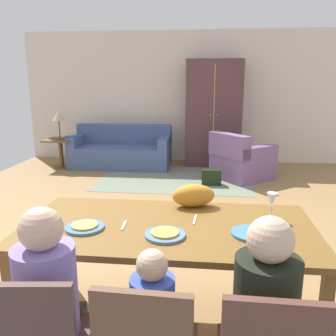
{
  "coord_description": "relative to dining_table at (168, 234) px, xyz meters",
  "views": [
    {
      "loc": [
        0.46,
        -3.44,
        1.67
      ],
      "look_at": [
        0.09,
        -0.08,
        0.85
      ],
      "focal_mm": 37.94,
      "sensor_mm": 36.0,
      "label": 1
    }
  ],
  "objects": [
    {
      "name": "knife",
      "position": [
        0.17,
        0.1,
        0.07
      ],
      "size": [
        0.03,
        0.17,
        0.01
      ],
      "primitive_type": "cube",
      "rotation": [
        0.0,
        0.0,
        -0.07
      ],
      "color": "silver",
      "rests_on": "dining_table"
    },
    {
      "name": "cat",
      "position": [
        0.15,
        0.37,
        0.15
      ],
      "size": [
        0.35,
        0.23,
        0.17
      ],
      "primitive_type": "ellipsoid",
      "rotation": [
        0.0,
        0.0,
        0.25
      ],
      "color": "orange",
      "rests_on": "dining_table"
    },
    {
      "name": "plate_near_woman",
      "position": [
        0.52,
        -0.1,
        0.08
      ],
      "size": [
        0.25,
        0.25,
        0.02
      ],
      "primitive_type": "cylinder",
      "color": "teal",
      "rests_on": "dining_table"
    },
    {
      "name": "pizza_near_child",
      "position": [
        -0.0,
        -0.18,
        0.09
      ],
      "size": [
        0.17,
        0.17,
        0.01
      ],
      "primitive_type": "cylinder",
      "color": "gold",
      "rests_on": "plate_near_child"
    },
    {
      "name": "book_upper",
      "position": [
        -2.41,
        4.5,
        -0.07
      ],
      "size": [
        0.22,
        0.16,
        0.03
      ],
      "primitive_type": "cube",
      "color": "#2E5281",
      "rests_on": "book_lower"
    },
    {
      "name": "pizza_near_man",
      "position": [
        -0.52,
        -0.12,
        0.09
      ],
      "size": [
        0.17,
        0.17,
        0.01
      ],
      "primitive_type": "cylinder",
      "color": "gold",
      "rests_on": "plate_near_man"
    },
    {
      "name": "person_woman",
      "position": [
        0.52,
        -0.66,
        -0.18
      ],
      "size": [
        0.3,
        0.4,
        1.11
      ],
      "color": "#3F3240",
      "rests_on": "ground_plane"
    },
    {
      "name": "plate_near_man",
      "position": [
        -0.52,
        -0.12,
        0.08
      ],
      "size": [
        0.25,
        0.25,
        0.02
      ],
      "primitive_type": "cylinder",
      "color": "teal",
      "rests_on": "dining_table"
    },
    {
      "name": "side_table",
      "position": [
        -2.63,
        4.47,
        -0.32
      ],
      "size": [
        0.56,
        0.56,
        0.58
      ],
      "color": "brown",
      "rests_on": "ground_plane"
    },
    {
      "name": "fork",
      "position": [
        -0.29,
        -0.05,
        0.07
      ],
      "size": [
        0.02,
        0.15,
        0.01
      ],
      "primitive_type": "cube",
      "rotation": [
        0.0,
        0.0,
        0.05
      ],
      "color": "silver",
      "rests_on": "dining_table"
    },
    {
      "name": "dining_table",
      "position": [
        0.0,
        0.0,
        0.0
      ],
      "size": [
        1.91,
        0.95,
        0.76
      ],
      "color": "brown",
      "rests_on": "ground_plane"
    },
    {
      "name": "armoire",
      "position": [
        0.36,
        5.08,
        0.36
      ],
      "size": [
        1.1,
        0.59,
        2.1
      ],
      "color": "#543338",
      "rests_on": "ground_plane"
    },
    {
      "name": "wine_glass",
      "position": [
        0.69,
        0.18,
        0.2
      ],
      "size": [
        0.07,
        0.07,
        0.19
      ],
      "color": "silver",
      "rests_on": "dining_table"
    },
    {
      "name": "armchair",
      "position": [
        0.84,
        4.04,
        -0.37
      ],
      "size": [
        1.2,
        1.2,
        0.82
      ],
      "color": "slate",
      "rests_on": "ground_plane"
    },
    {
      "name": "handbag",
      "position": [
        0.33,
        3.57,
        -0.56
      ],
      "size": [
        0.32,
        0.16,
        0.26
      ],
      "primitive_type": "cube",
      "color": "black",
      "rests_on": "ground_plane"
    },
    {
      "name": "plate_near_child",
      "position": [
        -0.0,
        -0.18,
        0.08
      ],
      "size": [
        0.25,
        0.25,
        0.02
      ],
      "primitive_type": "cylinder",
      "color": "slate",
      "rests_on": "dining_table"
    },
    {
      "name": "couch",
      "position": [
        -1.47,
        4.73,
        -0.39
      ],
      "size": [
        1.96,
        0.86,
        0.82
      ],
      "color": "#44588A",
      "rests_on": "ground_plane"
    },
    {
      "name": "area_rug",
      "position": [
        -0.31,
        3.87,
        -0.69
      ],
      "size": [
        2.6,
        1.8,
        0.01
      ],
      "primitive_type": "cube",
      "color": "slate",
      "rests_on": "ground_plane"
    },
    {
      "name": "person_man",
      "position": [
        -0.53,
        -0.66,
        -0.18
      ],
      "size": [
        0.31,
        0.41,
        1.11
      ],
      "color": "#353940",
      "rests_on": "ground_plane"
    },
    {
      "name": "table_lamp",
      "position": [
        -2.63,
        4.47,
        0.32
      ],
      "size": [
        0.26,
        0.26,
        0.54
      ],
      "color": "#44433A",
      "rests_on": "side_table"
    },
    {
      "name": "book_lower",
      "position": [
        -2.46,
        4.43,
        -0.1
      ],
      "size": [
        0.22,
        0.16,
        0.03
      ],
      "primitive_type": "cube",
      "color": "maroon",
      "rests_on": "side_table"
    },
    {
      "name": "ground_plane",
      "position": [
        -0.22,
        2.05,
        -0.7
      ],
      "size": [
        6.89,
        6.74,
        0.02
      ],
      "primitive_type": "cube",
      "color": "olive"
    },
    {
      "name": "back_wall",
      "position": [
        -0.22,
        5.47,
        0.66
      ],
      "size": [
        6.89,
        0.1,
        2.7
      ],
      "primitive_type": "cube",
      "color": "beige",
      "rests_on": "ground_plane"
    }
  ]
}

